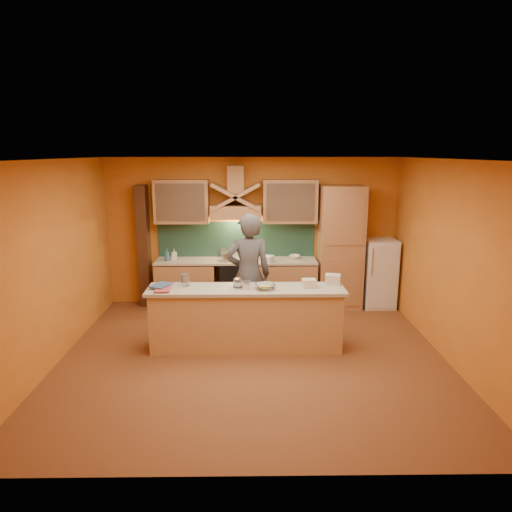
{
  "coord_description": "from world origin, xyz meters",
  "views": [
    {
      "loc": [
        -0.04,
        -6.11,
        2.9
      ],
      "look_at": [
        0.05,
        0.9,
        1.29
      ],
      "focal_mm": 32.0,
      "sensor_mm": 36.0,
      "label": 1
    }
  ],
  "objects_px": {
    "kitchen_scale": "(246,286)",
    "mixing_bowl": "(265,287)",
    "stove": "(236,284)",
    "fridge": "(379,273)",
    "person": "(248,275)"
  },
  "relations": [
    {
      "from": "fridge",
      "to": "kitchen_scale",
      "type": "relative_size",
      "value": 11.05
    },
    {
      "from": "stove",
      "to": "fridge",
      "type": "height_order",
      "value": "fridge"
    },
    {
      "from": "fridge",
      "to": "kitchen_scale",
      "type": "xyz_separation_m",
      "value": [
        -2.49,
        -1.95,
        0.34
      ]
    },
    {
      "from": "kitchen_scale",
      "to": "person",
      "type": "bearing_deg",
      "value": 84.56
    },
    {
      "from": "fridge",
      "to": "person",
      "type": "relative_size",
      "value": 0.66
    },
    {
      "from": "stove",
      "to": "fridge",
      "type": "distance_m",
      "value": 2.71
    },
    {
      "from": "stove",
      "to": "kitchen_scale",
      "type": "relative_size",
      "value": 7.65
    },
    {
      "from": "stove",
      "to": "kitchen_scale",
      "type": "xyz_separation_m",
      "value": [
        0.21,
        -1.95,
        0.54
      ]
    },
    {
      "from": "stove",
      "to": "person",
      "type": "relative_size",
      "value": 0.46
    },
    {
      "from": "person",
      "to": "kitchen_scale",
      "type": "relative_size",
      "value": 16.76
    },
    {
      "from": "fridge",
      "to": "person",
      "type": "distance_m",
      "value": 2.82
    },
    {
      "from": "person",
      "to": "mixing_bowl",
      "type": "relative_size",
      "value": 6.62
    },
    {
      "from": "kitchen_scale",
      "to": "mixing_bowl",
      "type": "xyz_separation_m",
      "value": [
        0.28,
        -0.0,
        -0.01
      ]
    },
    {
      "from": "person",
      "to": "mixing_bowl",
      "type": "xyz_separation_m",
      "value": [
        0.25,
        -0.62,
        -0.0
      ]
    },
    {
      "from": "mixing_bowl",
      "to": "stove",
      "type": "bearing_deg",
      "value": 103.92
    }
  ]
}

